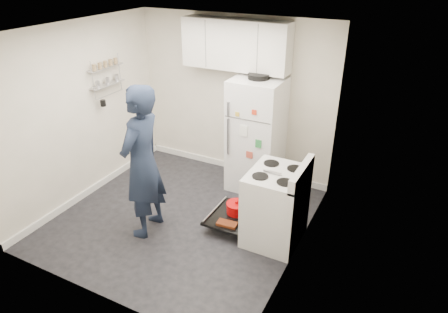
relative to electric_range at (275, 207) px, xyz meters
The scene contains 7 objects.
room 1.49m from the electric_range, behind, with size 3.21×3.21×2.51m.
electric_range is the anchor object (origin of this frame).
open_oven_door 0.64m from the electric_range, behind, with size 0.55×0.71×0.22m.
refrigerator 1.37m from the electric_range, 123.36° to the left, with size 0.72×0.74×1.78m.
upper_cabinets 2.38m from the electric_range, 132.27° to the left, with size 1.60×0.33×0.70m, color silver.
wall_shelf_rack 3.05m from the electric_range, behind, with size 0.14×0.60×0.61m.
person 1.70m from the electric_range, 159.45° to the right, with size 0.71×0.47×1.96m, color #172034.
Camera 1 is at (2.57, -3.78, 3.23)m, focal length 32.00 mm.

